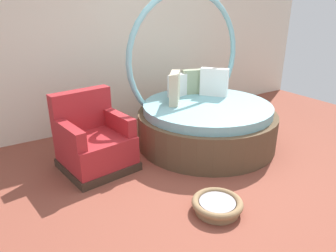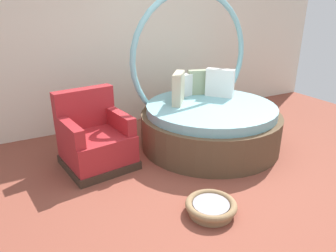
{
  "view_description": "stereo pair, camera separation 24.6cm",
  "coord_description": "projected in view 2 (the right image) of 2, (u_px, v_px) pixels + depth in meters",
  "views": [
    {
      "loc": [
        -2.13,
        -2.34,
        1.94
      ],
      "look_at": [
        -0.27,
        0.63,
        0.55
      ],
      "focal_mm": 33.38,
      "sensor_mm": 36.0,
      "label": 1
    },
    {
      "loc": [
        -1.91,
        -2.46,
        1.94
      ],
      "look_at": [
        -0.27,
        0.63,
        0.55
      ],
      "focal_mm": 33.38,
      "sensor_mm": 36.0,
      "label": 2
    }
  ],
  "objects": [
    {
      "name": "back_wall",
      "position": [
        130.0,
        34.0,
        5.02
      ],
      "size": [
        8.0,
        0.12,
        2.94
      ],
      "primitive_type": "cube",
      "color": "silver",
      "rests_on": "ground_plane"
    },
    {
      "name": "pet_basket",
      "position": [
        211.0,
        207.0,
        3.06
      ],
      "size": [
        0.51,
        0.51,
        0.13
      ],
      "color": "#8E704C",
      "rests_on": "ground_plane"
    },
    {
      "name": "ground_plane",
      "position": [
        214.0,
        185.0,
        3.57
      ],
      "size": [
        8.0,
        8.0,
        0.02
      ],
      "primitive_type": "cube",
      "color": "brown"
    },
    {
      "name": "red_armchair",
      "position": [
        95.0,
        140.0,
        3.9
      ],
      "size": [
        0.9,
        0.9,
        0.94
      ],
      "color": "#38281E",
      "rests_on": "ground_plane"
    },
    {
      "name": "round_daybed",
      "position": [
        207.0,
        116.0,
        4.49
      ],
      "size": [
        1.97,
        1.97,
        2.15
      ],
      "color": "brown",
      "rests_on": "ground_plane"
    }
  ]
}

